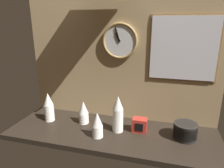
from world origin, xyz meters
name	(u,v)px	position (x,y,z in m)	size (l,w,h in m)	color
ground_plane	(112,133)	(0.00, 0.00, -0.02)	(1.60, 0.56, 0.04)	black
wall_tiled_back	(120,58)	(0.00, 0.27, 0.53)	(1.60, 0.03, 1.05)	tan
cup_stack_far_left	(49,107)	(-0.56, 0.03, 0.12)	(0.08, 0.08, 0.25)	white
cup_stack_center	(97,125)	(-0.08, -0.11, 0.10)	(0.08, 0.08, 0.19)	white
cup_stack_center_left	(84,112)	(-0.26, 0.06, 0.10)	(0.08, 0.08, 0.19)	white
cup_stack_center_right	(118,114)	(0.04, 0.01, 0.14)	(0.08, 0.08, 0.29)	white
bowl_stack_far_right	(185,131)	(0.54, 0.03, 0.06)	(0.17, 0.17, 0.12)	black
wall_clock	(119,41)	(0.00, 0.23, 0.67)	(0.28, 0.03, 0.28)	white
menu_board	(183,49)	(0.48, 0.24, 0.62)	(0.50, 0.01, 0.49)	olive
napkin_dispenser	(140,125)	(0.21, 0.05, 0.05)	(0.11, 0.08, 0.11)	red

